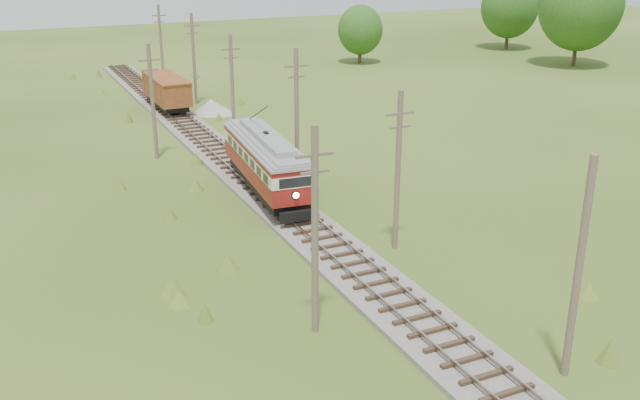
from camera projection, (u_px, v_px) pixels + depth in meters
railbed_main at (239, 170)px, 50.65m from camera, size 3.60×96.00×0.57m
streetcar at (267, 159)px, 45.12m from camera, size 3.87×12.19×5.52m
gondola at (167, 90)px, 67.74m from camera, size 2.85×8.53×2.82m
gravel_pile at (213, 107)px, 67.54m from camera, size 3.77×4.00×1.37m
utility_pole_r_1 at (578, 271)px, 25.80m from camera, size 0.30×0.30×8.80m
utility_pole_r_2 at (398, 170)px, 36.91m from camera, size 1.60×0.30×8.60m
utility_pole_r_3 at (297, 113)px, 47.84m from camera, size 1.60×0.30×9.00m
utility_pole_r_4 at (232, 84)px, 58.91m from camera, size 1.60×0.30×8.40m
utility_pole_r_5 at (194, 58)px, 70.02m from camera, size 1.60×0.30×8.90m
utility_pole_r_6 at (161, 43)px, 81.02m from camera, size 1.60×0.30×8.70m
utility_pole_l_a at (315, 230)px, 28.76m from camera, size 1.60×0.30×9.00m
utility_pole_l_b at (153, 101)px, 52.49m from camera, size 1.60×0.30×8.60m
tree_right_4 at (581, 5)px, 89.92m from camera, size 10.50×10.50×13.53m
tree_right_5 at (510, 6)px, 104.85m from camera, size 8.40×8.40×10.82m
tree_mid_b at (360, 30)px, 93.44m from camera, size 5.88×5.88×7.57m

